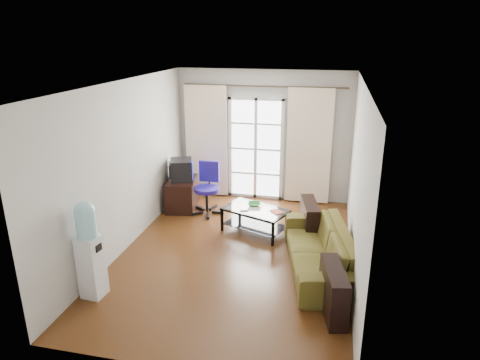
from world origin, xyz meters
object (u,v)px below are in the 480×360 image
(tv_stand, at_px, (182,194))
(task_chair, at_px, (207,198))
(coffee_table, at_px, (255,217))
(crt_tv, at_px, (181,170))
(sofa, at_px, (319,249))
(water_cooler, at_px, (89,248))

(tv_stand, distance_m, task_chair, 0.58)
(coffee_table, height_order, crt_tv, crt_tv)
(sofa, relative_size, water_cooler, 1.68)
(crt_tv, xyz_separation_m, task_chair, (0.57, -0.11, -0.52))
(sofa, xyz_separation_m, tv_stand, (-2.82, 1.79, -0.01))
(tv_stand, bearing_deg, water_cooler, -101.76)
(tv_stand, distance_m, water_cooler, 3.20)
(task_chair, bearing_deg, crt_tv, 167.74)
(coffee_table, bearing_deg, task_chair, 148.26)
(sofa, xyz_separation_m, task_chair, (-2.25, 1.68, -0.02))
(coffee_table, distance_m, water_cooler, 3.00)
(sofa, bearing_deg, tv_stand, -134.08)
(crt_tv, relative_size, task_chair, 0.56)
(sofa, bearing_deg, water_cooler, -76.44)
(task_chair, bearing_deg, water_cooler, -103.97)
(coffee_table, xyz_separation_m, task_chair, (-1.09, 0.67, 0.01))
(crt_tv, bearing_deg, sofa, -52.30)
(sofa, bearing_deg, crt_tv, -134.01)
(sofa, relative_size, crt_tv, 4.07)
(tv_stand, height_order, task_chair, task_chair)
(coffee_table, relative_size, crt_tv, 2.23)
(coffee_table, distance_m, tv_stand, 1.84)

